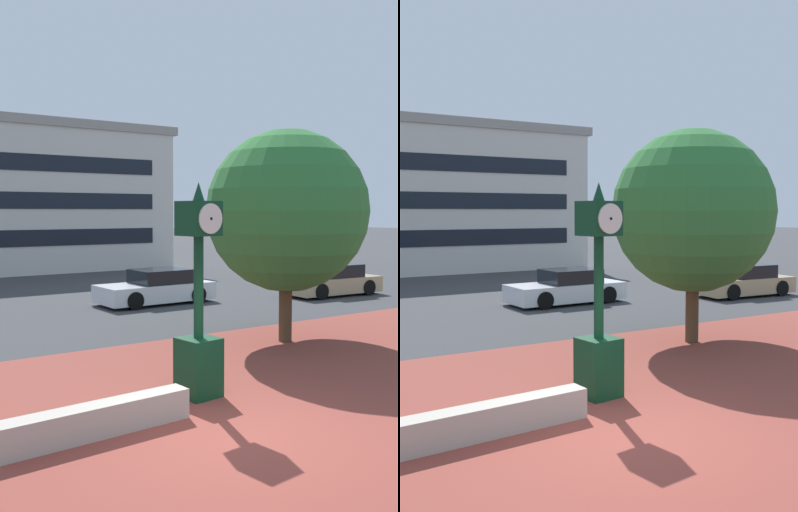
% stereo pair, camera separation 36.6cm
% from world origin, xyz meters
% --- Properties ---
extents(ground_plane, '(200.00, 200.00, 0.00)m').
position_xyz_m(ground_plane, '(0.00, 0.00, 0.00)').
color(ground_plane, '#38383A').
extents(plaza_brick_paving, '(44.00, 10.63, 0.01)m').
position_xyz_m(plaza_brick_paving, '(0.00, 1.31, 0.00)').
color(plaza_brick_paving, brown).
rests_on(plaza_brick_paving, ground).
extents(planter_wall, '(3.22, 0.60, 0.50)m').
position_xyz_m(planter_wall, '(-1.80, 1.20, 0.25)').
color(planter_wall, '#ADA393').
rests_on(planter_wall, ground).
extents(street_clock, '(0.75, 0.75, 3.98)m').
position_xyz_m(street_clock, '(0.58, 1.99, 1.60)').
color(street_clock, '#0C381E').
rests_on(street_clock, ground).
extents(plaza_tree, '(4.57, 4.25, 5.59)m').
position_xyz_m(plaza_tree, '(5.34, 4.83, 3.37)').
color(plaza_tree, '#4C3823').
rests_on(plaza_tree, ground).
extents(car_street_mid, '(4.23, 2.00, 1.28)m').
position_xyz_m(car_street_mid, '(12.70, 10.30, 0.57)').
color(car_street_mid, tan).
rests_on(car_street_mid, ground).
extents(car_street_far, '(4.40, 2.06, 1.28)m').
position_xyz_m(car_street_far, '(5.50, 12.35, 0.57)').
color(car_street_far, silver).
rests_on(car_street_far, ground).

